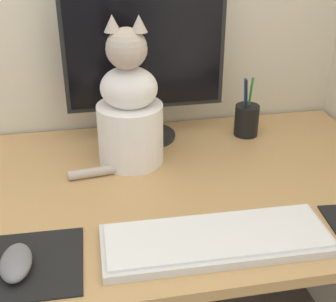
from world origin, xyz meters
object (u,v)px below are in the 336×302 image
object	(u,v)px
computer_mouse_left	(16,263)
cat	(129,111)
pen_cup	(247,119)
keyboard	(216,239)
monitor	(145,57)

from	to	relation	value
computer_mouse_left	cat	distance (m)	0.49
pen_cup	keyboard	bearing A→B (deg)	-115.51
monitor	computer_mouse_left	world-z (taller)	monitor
monitor	keyboard	bearing A→B (deg)	-82.79
monitor	keyboard	world-z (taller)	monitor
computer_mouse_left	monitor	bearing A→B (deg)	58.38
cat	monitor	bearing A→B (deg)	79.47
monitor	keyboard	size ratio (longest dim) A/B	0.96
monitor	computer_mouse_left	distance (m)	0.66
monitor	pen_cup	xyz separation A→B (m)	(0.30, -0.04, -0.20)
keyboard	pen_cup	world-z (taller)	pen_cup
keyboard	monitor	bearing A→B (deg)	98.40
pen_cup	computer_mouse_left	bearing A→B (deg)	-141.71
pen_cup	cat	bearing A→B (deg)	-164.21
computer_mouse_left	pen_cup	world-z (taller)	pen_cup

